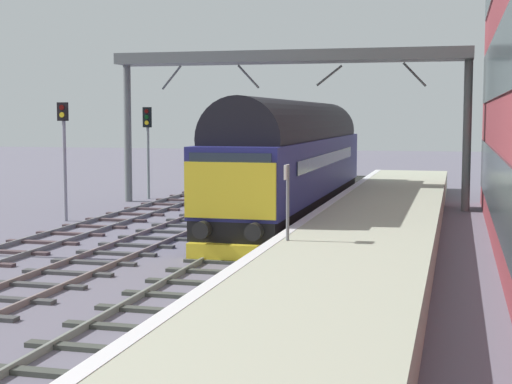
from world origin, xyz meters
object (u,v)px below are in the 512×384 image
at_px(signal_post_far, 148,140).
at_px(platform_number_sign, 287,190).
at_px(diesel_locomotive, 294,158).
at_px(signal_post_mid, 64,148).

bearing_deg(signal_post_far, platform_number_sign, -58.17).
bearing_deg(diesel_locomotive, signal_post_mid, -166.55).
relative_size(signal_post_mid, platform_number_sign, 2.45).
relative_size(diesel_locomotive, platform_number_sign, 9.61).
xyz_separation_m(signal_post_far, platform_number_sign, (10.70, -17.23, -0.64)).
bearing_deg(platform_number_sign, signal_post_far, 121.83).
bearing_deg(platform_number_sign, diesel_locomotive, 100.79).
height_order(diesel_locomotive, platform_number_sign, diesel_locomotive).
xyz_separation_m(signal_post_mid, signal_post_far, (0.00, 8.51, 0.04)).
xyz_separation_m(diesel_locomotive, signal_post_mid, (-8.64, -2.07, 0.38)).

